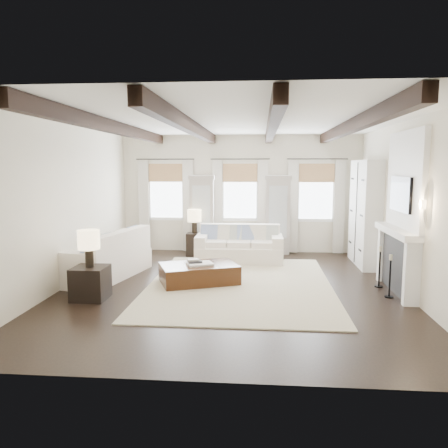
# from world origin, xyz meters

# --- Properties ---
(ground) EXTENTS (7.50, 7.50, 0.00)m
(ground) POSITION_xyz_m (0.00, 0.00, 0.00)
(ground) COLOR black
(ground) RESTS_ON ground
(room_shell) EXTENTS (6.54, 7.54, 3.22)m
(room_shell) POSITION_xyz_m (0.75, 0.90, 1.89)
(room_shell) COLOR #EEE5CC
(room_shell) RESTS_ON ground
(area_rug) EXTENTS (3.61, 4.83, 0.02)m
(area_rug) POSITION_xyz_m (0.16, 0.27, 0.01)
(area_rug) COLOR beige
(area_rug) RESTS_ON ground
(sofa_back) EXTENTS (2.13, 0.99, 0.91)m
(sofa_back) POSITION_xyz_m (0.04, 2.41, 0.37)
(sofa_back) COLOR white
(sofa_back) RESTS_ON ground
(sofa_left) EXTENTS (1.53, 2.51, 1.00)m
(sofa_left) POSITION_xyz_m (-2.68, 0.63, 0.40)
(sofa_left) COLOR white
(sofa_left) RESTS_ON ground
(ottoman) EXTENTS (1.74, 1.43, 0.39)m
(ottoman) POSITION_xyz_m (-0.67, 0.30, 0.20)
(ottoman) COLOR black
(ottoman) RESTS_ON ground
(tray) EXTENTS (0.61, 0.54, 0.04)m
(tray) POSITION_xyz_m (-0.64, 0.26, 0.41)
(tray) COLOR white
(tray) RESTS_ON ottoman
(book_lower) EXTENTS (0.32, 0.28, 0.04)m
(book_lower) POSITION_xyz_m (-0.75, 0.28, 0.45)
(book_lower) COLOR #262628
(book_lower) RESTS_ON tray
(book_upper) EXTENTS (0.27, 0.24, 0.03)m
(book_upper) POSITION_xyz_m (-0.79, 0.29, 0.49)
(book_upper) COLOR beige
(book_upper) RESTS_ON book_lower
(side_table_front) EXTENTS (0.59, 0.59, 0.59)m
(side_table_front) POSITION_xyz_m (-2.45, -0.90, 0.29)
(side_table_front) COLOR black
(side_table_front) RESTS_ON ground
(lamp_front) EXTENTS (0.38, 0.38, 0.66)m
(lamp_front) POSITION_xyz_m (-2.45, -0.90, 1.03)
(lamp_front) COLOR black
(lamp_front) RESTS_ON side_table_front
(side_table_back) EXTENTS (0.40, 0.40, 0.61)m
(side_table_back) POSITION_xyz_m (-1.17, 3.05, 0.30)
(side_table_back) COLOR black
(side_table_back) RESTS_ON ground
(lamp_back) EXTENTS (0.36, 0.36, 0.63)m
(lamp_back) POSITION_xyz_m (-1.17, 3.05, 1.03)
(lamp_back) COLOR black
(lamp_back) RESTS_ON side_table_back
(candlestick_near) EXTENTS (0.16, 0.16, 0.79)m
(candlestick_near) POSITION_xyz_m (2.90, -0.36, 0.33)
(candlestick_near) COLOR black
(candlestick_near) RESTS_ON ground
(candlestick_far) EXTENTS (0.16, 0.16, 0.81)m
(candlestick_far) POSITION_xyz_m (2.90, 0.34, 0.34)
(candlestick_far) COLOR black
(candlestick_far) RESTS_ON ground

